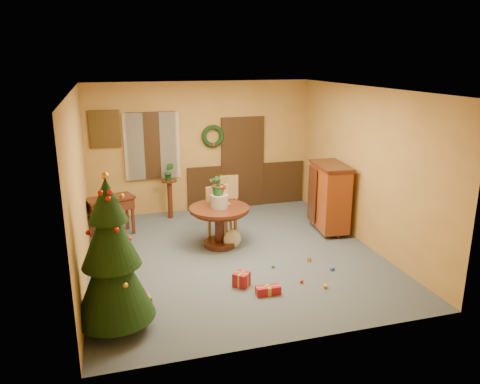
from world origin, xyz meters
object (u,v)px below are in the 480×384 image
object	(u,v)px
dining_table	(219,219)
christmas_tree	(112,258)
chair_near	(220,212)
sideboard	(330,196)
writing_desk	(111,207)

from	to	relation	value
dining_table	christmas_tree	size ratio (longest dim) A/B	0.53
dining_table	chair_near	distance (m)	0.31
chair_near	sideboard	bearing A→B (deg)	-3.45
chair_near	sideboard	distance (m)	2.22
chair_near	writing_desk	world-z (taller)	chair_near
dining_table	sideboard	size ratio (longest dim) A/B	0.80
dining_table	chair_near	world-z (taller)	chair_near
dining_table	writing_desk	world-z (taller)	writing_desk
chair_near	sideboard	xyz separation A→B (m)	(2.21, -0.13, 0.18)
writing_desk	sideboard	bearing A→B (deg)	-12.72
writing_desk	chair_near	bearing A→B (deg)	-22.27
writing_desk	sideboard	xyz separation A→B (m)	(4.21, -0.95, 0.15)
sideboard	christmas_tree	bearing A→B (deg)	-149.65
dining_table	writing_desk	distance (m)	2.21
writing_desk	sideboard	world-z (taller)	sideboard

